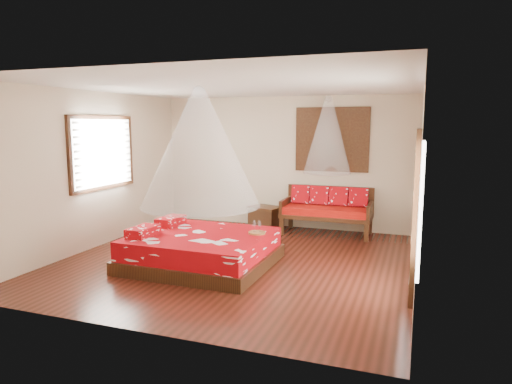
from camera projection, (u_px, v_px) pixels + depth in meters
room at (236, 176)px, 7.26m from camera, size 5.54×5.54×2.84m
bed at (201, 249)px, 7.21m from camera, size 2.17×1.97×0.64m
daybed at (327, 208)px, 9.27m from camera, size 1.79×0.80×0.95m
storage_chest at (266, 217)px, 9.82m from camera, size 0.79×0.67×0.46m
shutter_panel at (332, 140)px, 9.37m from camera, size 1.52×0.06×1.32m
window_left at (103, 153)px, 8.31m from camera, size 0.10×1.74×1.34m
glazed_door at (415, 214)px, 5.84m from camera, size 0.08×1.02×2.16m
wine_tray at (257, 230)px, 7.20m from camera, size 0.27×0.27×0.22m
mosquito_net_main at (200, 148)px, 6.97m from camera, size 1.85×1.85×1.80m
mosquito_net_daybed at (328, 135)px, 8.93m from camera, size 0.94×0.94×1.50m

